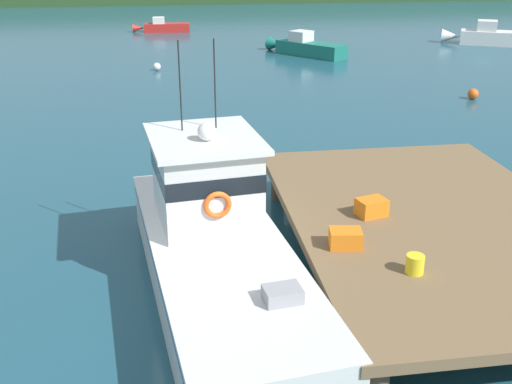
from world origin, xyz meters
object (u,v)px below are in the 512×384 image
Objects in this scene: crate_stack_mid_dock at (345,238)px; moored_boat_mid_harbor at (306,47)px; crate_single_by_cleat at (372,207)px; moored_boat_near_channel at (492,37)px; mooring_buoy_channel_marker at (157,67)px; mooring_buoy_inshore at (473,94)px; moored_boat_far_left at (163,27)px; bait_bucket at (415,264)px; main_fishing_boat at (213,241)px.

crate_stack_mid_dock is 27.51m from moored_boat_mid_harbor.
crate_single_by_cleat is 32.96m from moored_boat_near_channel.
moored_boat_mid_harbor is at bearing -171.12° from moored_boat_near_channel.
mooring_buoy_channel_marker is 16.36m from mooring_buoy_inshore.
mooring_buoy_channel_marker is at bearing 148.66° from mooring_buoy_inshore.
moored_boat_mid_harbor is 0.83× the size of moored_boat_near_channel.
moored_boat_far_left is 27.21m from mooring_buoy_inshore.
bait_bucket is 28.45m from moored_boat_mid_harbor.
crate_single_by_cleat is at bearing -99.70° from moored_boat_mid_harbor.
mooring_buoy_inshore is (13.59, -23.58, -0.14)m from moored_boat_far_left.
mooring_buoy_channel_marker is at bearing 101.85° from crate_single_by_cleat.
crate_stack_mid_dock is at bearing -125.94° from crate_single_by_cleat.
moored_boat_mid_harbor is 11.96× the size of mooring_buoy_channel_marker.
mooring_buoy_channel_marker is (-4.66, 22.19, -1.17)m from crate_single_by_cleat.
bait_bucket is 18.64m from mooring_buoy_inshore.
crate_single_by_cleat is 0.14× the size of moored_boat_far_left.
moored_boat_far_left is at bearing 156.65° from moored_boat_near_channel.
main_fishing_boat is 18.90m from mooring_buoy_inshore.
moored_boat_far_left is 10.36× the size of mooring_buoy_channel_marker.
crate_single_by_cleat is at bearing -122.56° from moored_boat_near_channel.
main_fishing_boat reaches higher than crate_stack_mid_dock.
crate_single_by_cleat reaches higher than moored_boat_mid_harbor.
moored_boat_far_left is at bearing 126.78° from moored_boat_mid_harbor.
crate_stack_mid_dock is at bearing -122.72° from moored_boat_near_channel.
mooring_buoy_channel_marker is at bearing -166.01° from moored_boat_near_channel.
moored_boat_near_channel is (17.73, 27.77, -0.84)m from crate_single_by_cleat.
mooring_buoy_inshore is (9.32, 13.69, -1.15)m from crate_single_by_cleat.
main_fishing_boat reaches higher than moored_boat_mid_harbor.
crate_single_by_cleat is 1.43× the size of mooring_buoy_channel_marker.
crate_stack_mid_dock is at bearing -22.11° from main_fishing_boat.
mooring_buoy_channel_marker is (-3.72, 23.49, -1.16)m from crate_stack_mid_dock.
bait_bucket is 0.08× the size of moored_boat_far_left.
crate_stack_mid_dock is 18.19m from mooring_buoy_inshore.
crate_stack_mid_dock is 34.55m from moored_boat_near_channel.
crate_single_by_cleat is 1.26× the size of mooring_buoy_inshore.
bait_bucket is 25.06m from mooring_buoy_channel_marker.
main_fishing_boat is 29.27× the size of bait_bucket.
bait_bucket is at bearing -50.45° from crate_stack_mid_dock.
moored_boat_mid_harbor reaches higher than moored_boat_far_left.
moored_boat_far_left reaches higher than mooring_buoy_channel_marker.
main_fishing_boat is at bearing 147.88° from bait_bucket.
bait_bucket reaches higher than mooring_buoy_channel_marker.
mooring_buoy_inshore is at bearing -60.05° from moored_boat_far_left.
moored_boat_mid_harbor is (7.75, 25.99, -0.52)m from main_fishing_boat.
crate_single_by_cleat is at bearing 89.63° from bait_bucket.
crate_single_by_cleat is 1.00× the size of crate_stack_mid_dock.
moored_boat_near_channel reaches higher than mooring_buoy_inshore.
bait_bucket reaches higher than mooring_buoy_inshore.
crate_single_by_cleat reaches higher than bait_bucket.
crate_stack_mid_dock is 1.26× the size of mooring_buoy_inshore.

